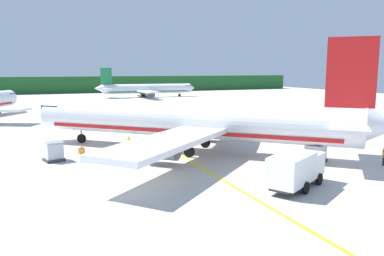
{
  "coord_description": "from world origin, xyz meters",
  "views": [
    {
      "loc": [
        -1.35,
        -14.96,
        8.92
      ],
      "look_at": [
        13.1,
        19.87,
        3.11
      ],
      "focal_mm": 35.48,
      "sensor_mm": 36.0,
      "label": 1
    }
  ],
  "objects_px": {
    "cargo_container_near": "(316,153)",
    "service_truck_fuel": "(296,168)",
    "airliner_distant": "(89,86)",
    "crew_loader_right": "(129,143)",
    "airliner_far_taxiway": "(146,89)",
    "crew_marshaller": "(82,152)",
    "crew_loader_left": "(384,155)",
    "airliner_foreground": "(190,121)",
    "cargo_container_mid": "(54,151)"
  },
  "relations": [
    {
      "from": "service_truck_fuel",
      "to": "crew_marshaller",
      "type": "xyz_separation_m",
      "value": [
        -14.05,
        14.74,
        -0.57
      ]
    },
    {
      "from": "crew_loader_right",
      "to": "airliner_foreground",
      "type": "bearing_deg",
      "value": -21.02
    },
    {
      "from": "service_truck_fuel",
      "to": "crew_marshaller",
      "type": "distance_m",
      "value": 20.38
    },
    {
      "from": "crew_loader_left",
      "to": "crew_loader_right",
      "type": "height_order",
      "value": "crew_loader_right"
    },
    {
      "from": "cargo_container_near",
      "to": "crew_loader_right",
      "type": "relative_size",
      "value": 1.36
    },
    {
      "from": "airliner_far_taxiway",
      "to": "crew_loader_left",
      "type": "bearing_deg",
      "value": -92.31
    },
    {
      "from": "cargo_container_near",
      "to": "crew_loader_right",
      "type": "height_order",
      "value": "cargo_container_near"
    },
    {
      "from": "service_truck_fuel",
      "to": "cargo_container_near",
      "type": "xyz_separation_m",
      "value": [
        6.95,
        5.98,
        -0.67
      ]
    },
    {
      "from": "cargo_container_near",
      "to": "crew_marshaller",
      "type": "relative_size",
      "value": 1.45
    },
    {
      "from": "service_truck_fuel",
      "to": "cargo_container_near",
      "type": "height_order",
      "value": "service_truck_fuel"
    },
    {
      "from": "airliner_foreground",
      "to": "service_truck_fuel",
      "type": "bearing_deg",
      "value": -80.59
    },
    {
      "from": "cargo_container_near",
      "to": "service_truck_fuel",
      "type": "bearing_deg",
      "value": -139.29
    },
    {
      "from": "airliner_far_taxiway",
      "to": "service_truck_fuel",
      "type": "xyz_separation_m",
      "value": [
        -15.81,
        -97.72,
        -1.16
      ]
    },
    {
      "from": "airliner_far_taxiway",
      "to": "crew_loader_right",
      "type": "bearing_deg",
      "value": -107.04
    },
    {
      "from": "airliner_far_taxiway",
      "to": "cargo_container_near",
      "type": "height_order",
      "value": "airliner_far_taxiway"
    },
    {
      "from": "airliner_distant",
      "to": "cargo_container_mid",
      "type": "height_order",
      "value": "airliner_distant"
    },
    {
      "from": "crew_marshaller",
      "to": "airliner_foreground",
      "type": "bearing_deg",
      "value": 1.96
    },
    {
      "from": "cargo_container_mid",
      "to": "crew_loader_right",
      "type": "distance_m",
      "value": 7.91
    },
    {
      "from": "airliner_foreground",
      "to": "airliner_distant",
      "type": "bearing_deg",
      "value": 87.17
    },
    {
      "from": "airliner_far_taxiway",
      "to": "airliner_distant",
      "type": "relative_size",
      "value": 1.45
    },
    {
      "from": "airliner_foreground",
      "to": "crew_loader_right",
      "type": "bearing_deg",
      "value": 158.98
    },
    {
      "from": "cargo_container_mid",
      "to": "crew_marshaller",
      "type": "distance_m",
      "value": 2.91
    },
    {
      "from": "crew_loader_right",
      "to": "cargo_container_near",
      "type": "bearing_deg",
      "value": -36.33
    },
    {
      "from": "crew_loader_right",
      "to": "crew_loader_left",
      "type": "bearing_deg",
      "value": -36.02
    },
    {
      "from": "cargo_container_near",
      "to": "crew_loader_left",
      "type": "bearing_deg",
      "value": -35.04
    },
    {
      "from": "airliner_foreground",
      "to": "cargo_container_mid",
      "type": "xyz_separation_m",
      "value": [
        -14.05,
        1.08,
        -2.41
      ]
    },
    {
      "from": "airliner_distant",
      "to": "crew_loader_right",
      "type": "distance_m",
      "value": 130.8
    },
    {
      "from": "airliner_foreground",
      "to": "crew_loader_right",
      "type": "height_order",
      "value": "airliner_foreground"
    },
    {
      "from": "airliner_distant",
      "to": "cargo_container_near",
      "type": "xyz_separation_m",
      "value": [
        2.9,
        -141.72,
        -1.0
      ]
    },
    {
      "from": "cargo_container_mid",
      "to": "crew_marshaller",
      "type": "xyz_separation_m",
      "value": [
        2.51,
        -1.48,
        -0.02
      ]
    },
    {
      "from": "airliner_foreground",
      "to": "cargo_container_near",
      "type": "xyz_separation_m",
      "value": [
        9.46,
        -9.15,
        -2.52
      ]
    },
    {
      "from": "service_truck_fuel",
      "to": "crew_loader_right",
      "type": "distance_m",
      "value": 19.62
    },
    {
      "from": "airliner_distant",
      "to": "crew_loader_right",
      "type": "bearing_deg",
      "value": -95.62
    },
    {
      "from": "airliner_far_taxiway",
      "to": "crew_marshaller",
      "type": "relative_size",
      "value": 20.22
    },
    {
      "from": "cargo_container_mid",
      "to": "airliner_far_taxiway",
      "type": "bearing_deg",
      "value": 68.34
    },
    {
      "from": "cargo_container_near",
      "to": "crew_loader_right",
      "type": "distance_m",
      "value": 19.51
    },
    {
      "from": "airliner_far_taxiway",
      "to": "cargo_container_near",
      "type": "distance_m",
      "value": 92.18
    },
    {
      "from": "cargo_container_mid",
      "to": "cargo_container_near",
      "type": "bearing_deg",
      "value": -23.53
    },
    {
      "from": "airliner_foreground",
      "to": "service_truck_fuel",
      "type": "distance_m",
      "value": 15.46
    },
    {
      "from": "service_truck_fuel",
      "to": "airliner_distant",
      "type": "bearing_deg",
      "value": 88.43
    },
    {
      "from": "airliner_far_taxiway",
      "to": "crew_marshaller",
      "type": "xyz_separation_m",
      "value": [
        -29.86,
        -82.97,
        -1.73
      ]
    },
    {
      "from": "airliner_foreground",
      "to": "airliner_far_taxiway",
      "type": "distance_m",
      "value": 84.59
    },
    {
      "from": "airliner_far_taxiway",
      "to": "crew_marshaller",
      "type": "bearing_deg",
      "value": -109.79
    },
    {
      "from": "service_truck_fuel",
      "to": "crew_marshaller",
      "type": "bearing_deg",
      "value": 133.63
    },
    {
      "from": "airliner_distant",
      "to": "cargo_container_near",
      "type": "height_order",
      "value": "airliner_distant"
    },
    {
      "from": "cargo_container_mid",
      "to": "crew_loader_right",
      "type": "xyz_separation_m",
      "value": [
        7.79,
        1.32,
        0.05
      ]
    },
    {
      "from": "airliner_foreground",
      "to": "cargo_container_mid",
      "type": "height_order",
      "value": "airliner_foreground"
    },
    {
      "from": "crew_marshaller",
      "to": "crew_loader_left",
      "type": "xyz_separation_m",
      "value": [
        26.02,
        -12.27,
        0.05
      ]
    },
    {
      "from": "cargo_container_near",
      "to": "airliner_far_taxiway",
      "type": "bearing_deg",
      "value": 84.49
    },
    {
      "from": "airliner_distant",
      "to": "crew_loader_right",
      "type": "height_order",
      "value": "airliner_distant"
    }
  ]
}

